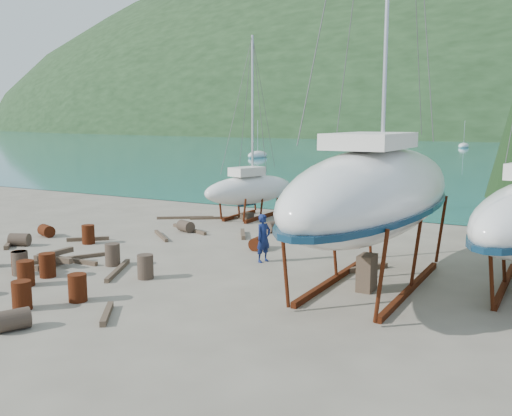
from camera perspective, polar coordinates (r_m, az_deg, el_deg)
The scene contains 38 objects.
ground at distance 22.01m, azimuth -7.69°, elevation -6.20°, with size 600.00×600.00×0.00m, color #6A6254.
far_house_left at distance 219.42m, azimuth 9.99°, elevation 7.87°, with size 6.60×5.60×5.60m.
far_house_center at distance 209.56m, azimuth 20.44°, elevation 7.43°, with size 6.60×5.60×5.60m.
moored_boat_left at distance 88.24m, azimuth 0.17°, elevation 5.30°, with size 2.00×5.00×6.05m.
moored_boat_far at distance 128.76m, azimuth 20.05°, elevation 5.85°, with size 2.00×5.00×6.05m.
large_sailboat_near at distance 19.59m, azimuth 11.82°, elevation 1.62°, with size 3.79×12.96×20.40m.
small_sailboat_shore at distance 33.13m, azimuth -0.64°, elevation 1.93°, with size 3.95×6.82×10.42m.
worker at distance 22.92m, azimuth 0.76°, elevation -3.03°, with size 0.71×0.47×1.94m, color #111D4C.
drum_1 at distance 17.08m, azimuth -23.15°, elevation -10.25°, with size 0.58×0.58×0.88m, color #2D2823.
drum_2 at distance 29.84m, azimuth -20.23°, elevation -2.15°, with size 0.58×0.58×0.88m, color #59210F.
drum_3 at distance 18.72m, azimuth -22.38°, elevation -8.07°, with size 0.58×0.58×0.88m, color #59210F.
drum_4 at distance 28.51m, azimuth 3.29°, elevation -2.11°, with size 0.58×0.58×0.88m, color #59210F.
drum_5 at distance 23.12m, azimuth -14.15°, elevation -4.54°, with size 0.58×0.58×0.88m, color #2D2823.
drum_6 at distance 25.21m, azimuth 0.23°, elevation -3.53°, with size 0.58×0.58×0.88m, color #59210F.
drum_7 at distance 18.95m, azimuth -17.41°, elevation -7.61°, with size 0.58×0.58×0.88m, color #59210F.
drum_8 at distance 27.48m, azimuth -16.43°, elevation -2.55°, with size 0.58×0.58×0.88m, color #59210F.
drum_9 at distance 29.41m, azimuth -7.05°, elevation -1.83°, with size 0.58×0.58×0.88m, color #2D2823.
drum_10 at distance 21.28m, azimuth -22.03°, elevation -6.07°, with size 0.58×0.58×0.88m, color #59210F.
drum_11 at distance 29.12m, azimuth 1.89°, elevation -1.87°, with size 0.58×0.58×0.88m, color #2D2823.
drum_13 at distance 22.87m, azimuth -22.56°, elevation -5.10°, with size 0.58×0.58×0.88m, color #59210F.
drum_14 at distance 22.17m, azimuth -20.14°, elevation -5.39°, with size 0.58×0.58×0.88m, color #59210F.
drum_15 at distance 28.09m, azimuth -22.56°, elevation -2.94°, with size 0.58×0.58×0.88m, color #2D2823.
drum_16 at distance 22.83m, azimuth -22.53°, elevation -5.12°, with size 0.58×0.58×0.88m, color #2D2823.
drum_17 at distance 20.99m, azimuth -11.00°, elevation -5.78°, with size 0.58×0.58×0.88m, color #2D2823.
timber_0 at distance 33.07m, azimuth -4.20°, elevation -1.00°, with size 0.14×2.78×0.14m, color brown.
timber_1 at distance 22.22m, azimuth 11.11°, elevation -5.89°, with size 0.19×1.83×0.19m, color brown.
timber_3 at distance 24.65m, azimuth -17.74°, elevation -4.75°, with size 0.15×3.25×0.15m, color brown.
timber_4 at distance 28.22m, azimuth -16.45°, elevation -2.99°, with size 0.17×1.94×0.17m, color brown.
timber_5 at distance 22.14m, azimuth -13.65°, elevation -6.07°, with size 0.16×2.95×0.16m, color brown.
timber_7 at distance 17.38m, azimuth -14.69°, elevation -10.19°, with size 0.17×1.79×0.17m, color brown.
timber_8 at distance 28.20m, azimuth -1.32°, elevation -2.62°, with size 0.19×1.98×0.19m, color brown.
timber_10 at distance 29.72m, azimuth -6.70°, elevation -2.12°, with size 0.16×3.10×0.16m, color brown.
timber_11 at distance 28.26m, azimuth -9.47°, elevation -2.75°, with size 0.15×2.50×0.15m, color brown.
timber_12 at distance 24.15m, azimuth -17.83°, elevation -5.01°, with size 0.17×2.51×0.17m, color brown.
timber_14 at distance 28.86m, azimuth -23.30°, elevation -3.08°, with size 0.18×2.96×0.18m, color brown.
timber_15 at distance 33.34m, azimuth -7.08°, elevation -0.96°, with size 0.15×3.27×0.15m, color brown.
timber_pile_fore at distance 23.74m, azimuth -19.50°, elevation -4.78°, with size 1.80×1.80×0.60m.
timber_pile_aft at distance 28.50m, azimuth 3.59°, elevation -2.10°, with size 1.80×1.80×0.60m.
Camera 1 is at (12.86, -16.95, 5.63)m, focal length 40.00 mm.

